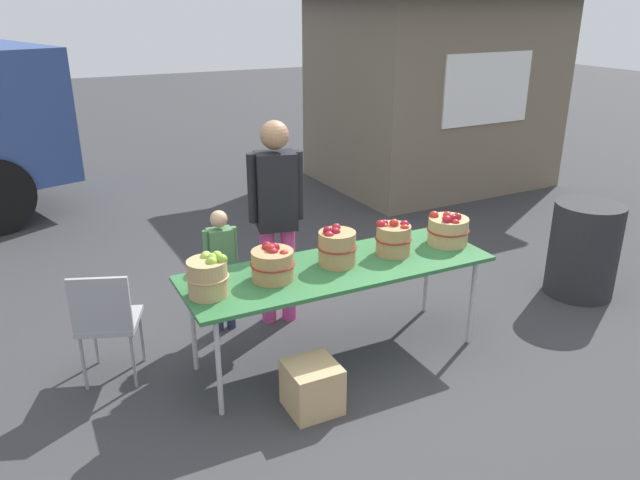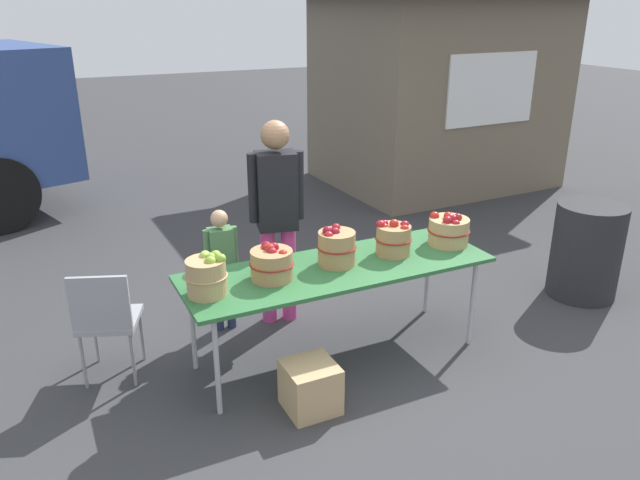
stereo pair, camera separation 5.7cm
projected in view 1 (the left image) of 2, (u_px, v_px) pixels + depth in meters
ground_plane at (337, 355)px, 4.79m from camera, size 40.00×40.00×0.00m
market_table at (338, 271)px, 4.53m from camera, size 2.30×0.76×0.75m
apple_basket_green_0 at (208, 276)px, 4.02m from camera, size 0.28×0.28×0.30m
apple_basket_red_0 at (273, 263)px, 4.26m from camera, size 0.31×0.31×0.26m
apple_basket_red_1 at (337, 247)px, 4.50m from camera, size 0.29×0.29×0.30m
apple_basket_red_2 at (393, 238)px, 4.69m from camera, size 0.28×0.28×0.28m
apple_basket_red_3 at (448, 229)px, 4.89m from camera, size 0.34×0.34×0.26m
vendor_adult at (276, 208)px, 4.96m from camera, size 0.44×0.29×1.71m
child_customer at (221, 261)px, 4.95m from camera, size 0.27×0.15×1.04m
food_kiosk at (432, 87)px, 8.96m from camera, size 3.57×2.99×2.74m
folding_chair at (106, 318)px, 4.29m from camera, size 0.52×0.52×0.86m
trash_barrel at (584, 249)px, 5.65m from camera, size 0.61×0.61×0.87m
produce_crate at (312, 387)px, 4.10m from camera, size 0.34×0.34×0.34m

